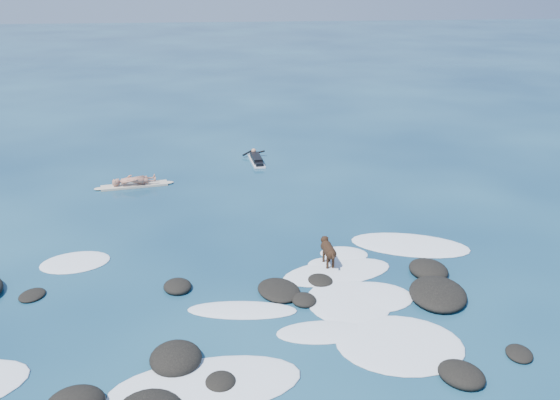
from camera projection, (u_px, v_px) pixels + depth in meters
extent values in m
plane|color=#0A2642|center=(226.00, 291.00, 15.83)|extent=(160.00, 160.00, 0.00)
ellipsoid|color=black|center=(176.00, 358.00, 12.93)|extent=(1.11, 1.22, 0.47)
ellipsoid|color=black|center=(32.00, 295.00, 15.56)|extent=(0.84, 0.92, 0.15)
ellipsoid|color=black|center=(178.00, 286.00, 15.91)|extent=(0.88, 0.96, 0.29)
ellipsoid|color=black|center=(279.00, 290.00, 15.75)|extent=(1.41, 1.57, 0.26)
ellipsoid|color=black|center=(320.00, 280.00, 16.27)|extent=(0.84, 0.89, 0.19)
ellipsoid|color=black|center=(304.00, 300.00, 15.29)|extent=(0.71, 0.78, 0.24)
ellipsoid|color=black|center=(428.00, 270.00, 16.72)|extent=(1.16, 1.34, 0.40)
ellipsoid|color=black|center=(519.00, 354.00, 13.21)|extent=(0.70, 0.81, 0.18)
ellipsoid|color=black|center=(461.00, 375.00, 12.46)|extent=(1.22, 1.29, 0.34)
ellipsoid|color=black|center=(221.00, 382.00, 12.29)|extent=(0.65, 0.71, 0.24)
ellipsoid|color=black|center=(438.00, 294.00, 15.50)|extent=(1.76, 2.06, 0.42)
ellipsoid|color=white|center=(337.00, 272.00, 16.79)|extent=(3.34, 2.11, 0.12)
ellipsoid|color=white|center=(323.00, 332.00, 14.04)|extent=(2.15, 1.01, 0.12)
ellipsoid|color=white|center=(370.00, 297.00, 15.54)|extent=(2.28, 1.75, 0.12)
ellipsoid|color=white|center=(75.00, 262.00, 17.34)|extent=(2.17, 1.77, 0.12)
ellipsoid|color=white|center=(400.00, 344.00, 13.60)|extent=(3.26, 2.93, 0.12)
ellipsoid|color=white|center=(410.00, 245.00, 18.42)|extent=(3.84, 2.73, 0.12)
ellipsoid|color=white|center=(349.00, 301.00, 15.33)|extent=(2.09, 2.33, 0.12)
ellipsoid|color=white|center=(344.00, 254.00, 17.84)|extent=(1.55, 1.27, 0.12)
ellipsoid|color=white|center=(242.00, 310.00, 14.93)|extent=(2.74, 1.21, 0.12)
ellipsoid|color=white|center=(206.00, 385.00, 12.27)|extent=(4.08, 2.35, 0.12)
ellipsoid|color=white|center=(327.00, 265.00, 17.19)|extent=(1.10, 0.90, 0.12)
cube|color=beige|center=(134.00, 186.00, 23.27)|extent=(2.49, 0.92, 0.08)
ellipsoid|color=beige|center=(167.00, 183.00, 23.59)|extent=(0.53, 0.36, 0.09)
ellipsoid|color=beige|center=(101.00, 189.00, 22.95)|extent=(0.53, 0.36, 0.09)
imported|color=#AD715B|center=(133.00, 164.00, 22.98)|extent=(0.47, 0.63, 1.58)
cube|color=silver|center=(256.00, 161.00, 26.17)|extent=(0.61, 2.02, 0.07)
ellipsoid|color=silver|center=(253.00, 154.00, 27.09)|extent=(0.27, 0.45, 0.07)
cube|color=black|center=(256.00, 158.00, 26.12)|extent=(0.46, 1.25, 0.20)
sphere|color=tan|center=(254.00, 151.00, 26.73)|extent=(0.22, 0.22, 0.21)
cylinder|color=black|center=(248.00, 153.00, 26.85)|extent=(0.48, 0.30, 0.23)
cylinder|color=black|center=(259.00, 152.00, 26.95)|extent=(0.50, 0.23, 0.23)
cube|color=black|center=(259.00, 164.00, 25.52)|extent=(0.35, 0.52, 0.13)
cylinder|color=black|center=(329.00, 250.00, 16.92)|extent=(0.34, 0.62, 0.29)
sphere|color=black|center=(326.00, 246.00, 17.17)|extent=(0.33, 0.33, 0.30)
sphere|color=black|center=(331.00, 254.00, 16.68)|extent=(0.30, 0.30, 0.28)
sphere|color=black|center=(325.00, 240.00, 17.30)|extent=(0.23, 0.23, 0.22)
cone|color=black|center=(323.00, 239.00, 17.42)|extent=(0.12, 0.14, 0.11)
cone|color=black|center=(323.00, 237.00, 17.25)|extent=(0.11, 0.08, 0.11)
cone|color=black|center=(327.00, 237.00, 17.27)|extent=(0.11, 0.08, 0.11)
cylinder|color=black|center=(324.00, 257.00, 17.21)|extent=(0.08, 0.08, 0.39)
cylinder|color=black|center=(329.00, 257.00, 17.24)|extent=(0.08, 0.08, 0.39)
cylinder|color=black|center=(327.00, 264.00, 16.83)|extent=(0.08, 0.08, 0.39)
cylinder|color=black|center=(333.00, 263.00, 16.86)|extent=(0.08, 0.08, 0.39)
cylinder|color=black|center=(333.00, 255.00, 16.53)|extent=(0.07, 0.29, 0.17)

